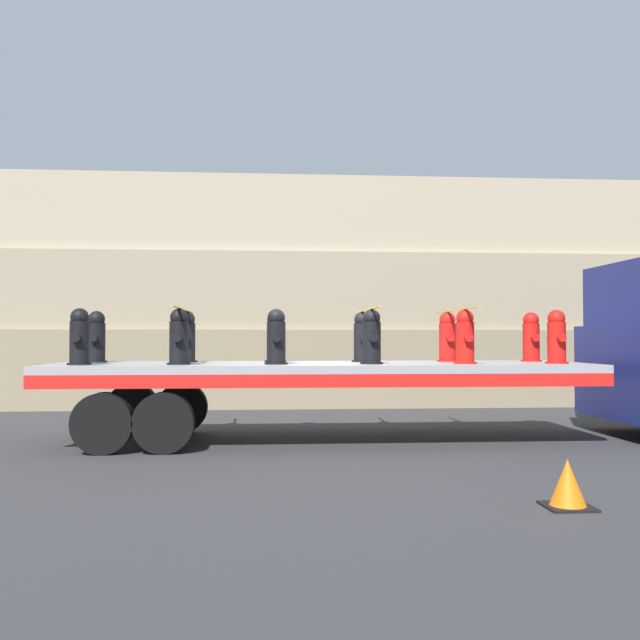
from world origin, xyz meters
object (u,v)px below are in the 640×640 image
(fire_hydrant_black_near_0, at_px, (79,337))
(fire_hydrant_black_near_2, at_px, (276,337))
(fire_hydrant_black_far_1, at_px, (187,337))
(traffic_cone, at_px, (568,484))
(fire_hydrant_black_far_3, at_px, (362,338))
(flatbed_trailer, at_px, (280,379))
(fire_hydrant_black_far_0, at_px, (96,337))
(fire_hydrant_black_near_3, at_px, (372,337))
(fire_hydrant_red_near_4, at_px, (465,337))
(fire_hydrant_black_far_2, at_px, (275,337))
(fire_hydrant_black_near_1, at_px, (179,337))
(fire_hydrant_red_far_4, at_px, (447,338))
(fire_hydrant_red_near_5, at_px, (557,337))
(fire_hydrant_red_far_5, at_px, (531,338))

(fire_hydrant_black_near_0, xyz_separation_m, fire_hydrant_black_near_2, (3.03, 0.00, 0.00))
(fire_hydrant_black_far_1, height_order, traffic_cone, fire_hydrant_black_far_1)
(fire_hydrant_black_far_1, distance_m, fire_hydrant_black_far_3, 3.03)
(fire_hydrant_black_near_0, relative_size, fire_hydrant_black_far_1, 1.00)
(flatbed_trailer, height_order, fire_hydrant_black_far_0, fire_hydrant_black_far_0)
(fire_hydrant_black_near_3, bearing_deg, fire_hydrant_black_far_0, 166.28)
(fire_hydrant_black_far_0, height_order, fire_hydrant_red_near_4, same)
(fire_hydrant_black_far_2, relative_size, fire_hydrant_black_far_3, 1.00)
(fire_hydrant_black_near_1, bearing_deg, flatbed_trailer, 19.27)
(fire_hydrant_black_near_0, height_order, fire_hydrant_red_near_4, same)
(fire_hydrant_black_near_3, distance_m, fire_hydrant_black_far_3, 1.11)
(fire_hydrant_red_far_4, height_order, fire_hydrant_red_near_5, same)
(fire_hydrant_black_near_0, distance_m, fire_hydrant_black_far_0, 1.11)
(fire_hydrant_black_near_1, height_order, fire_hydrant_red_near_4, same)
(fire_hydrant_black_far_0, distance_m, fire_hydrant_red_near_4, 6.17)
(fire_hydrant_black_far_2, bearing_deg, flatbed_trailer, -82.69)
(fire_hydrant_black_far_1, distance_m, traffic_cone, 7.12)
(fire_hydrant_red_near_4, bearing_deg, fire_hydrant_black_far_0, 169.63)
(fire_hydrant_red_near_5, height_order, fire_hydrant_red_far_5, same)
(fire_hydrant_black_far_1, xyz_separation_m, fire_hydrant_black_near_2, (1.52, -1.11, 0.00))
(fire_hydrant_red_near_4, bearing_deg, fire_hydrant_black_near_3, 180.00)
(traffic_cone, bearing_deg, fire_hydrant_red_far_4, 87.88)
(fire_hydrant_black_near_1, bearing_deg, fire_hydrant_red_near_5, 0.00)
(fire_hydrant_black_near_0, xyz_separation_m, fire_hydrant_red_near_5, (7.58, 0.00, 0.00))
(fire_hydrant_black_far_0, height_order, traffic_cone, fire_hydrant_black_far_0)
(flatbed_trailer, bearing_deg, fire_hydrant_black_near_2, -97.31)
(fire_hydrant_black_far_1, bearing_deg, fire_hydrant_black_far_2, 0.00)
(fire_hydrant_black_near_1, xyz_separation_m, fire_hydrant_black_near_3, (3.03, 0.00, 0.00))
(fire_hydrant_black_far_3, distance_m, fire_hydrant_red_near_5, 3.23)
(flatbed_trailer, distance_m, fire_hydrant_black_far_0, 3.23)
(fire_hydrant_black_near_3, bearing_deg, fire_hydrant_red_near_4, 0.00)
(fire_hydrant_black_near_0, bearing_deg, fire_hydrant_red_far_5, 8.33)
(fire_hydrant_black_far_0, bearing_deg, flatbed_trailer, -10.14)
(fire_hydrant_black_far_2, xyz_separation_m, traffic_cone, (2.83, -5.44, -1.47))
(fire_hydrant_black_far_1, relative_size, fire_hydrant_black_near_2, 1.00)
(fire_hydrant_black_far_3, relative_size, fire_hydrant_red_far_4, 1.00)
(fire_hydrant_black_far_0, bearing_deg, fire_hydrant_black_far_1, 0.00)
(fire_hydrant_red_far_5, bearing_deg, fire_hydrant_black_near_1, -169.63)
(fire_hydrant_black_far_0, distance_m, fire_hydrant_black_near_3, 4.68)
(fire_hydrant_black_near_1, distance_m, fire_hydrant_red_far_5, 6.17)
(fire_hydrant_black_far_1, relative_size, fire_hydrant_black_far_3, 1.00)
(fire_hydrant_black_far_0, relative_size, traffic_cone, 1.82)
(fire_hydrant_black_near_2, height_order, fire_hydrant_black_far_3, same)
(fire_hydrant_black_far_1, distance_m, fire_hydrant_red_far_5, 6.07)
(flatbed_trailer, relative_size, fire_hydrant_red_near_4, 10.02)
(flatbed_trailer, bearing_deg, fire_hydrant_red_far_5, 7.07)
(fire_hydrant_black_far_0, bearing_deg, fire_hydrant_black_near_0, -90.00)
(fire_hydrant_black_near_1, bearing_deg, fire_hydrant_red_far_4, 13.72)
(fire_hydrant_red_near_5, bearing_deg, fire_hydrant_black_near_2, 180.00)
(fire_hydrant_red_far_5, bearing_deg, fire_hydrant_red_near_5, -90.00)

